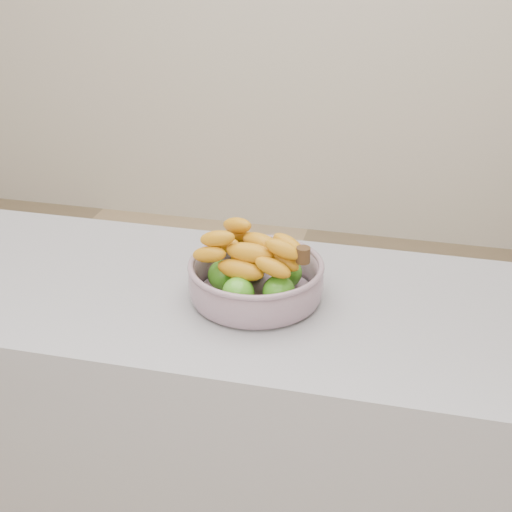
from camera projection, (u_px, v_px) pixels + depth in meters
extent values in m
plane|color=tan|center=(200.00, 489.00, 2.25)|extent=(4.00, 4.00, 0.00)
cube|color=gray|center=(159.00, 440.00, 1.79)|extent=(2.00, 0.60, 0.90)
cylinder|color=#9FACBF|center=(256.00, 295.00, 1.53)|extent=(0.25, 0.25, 0.01)
torus|color=#9FACBF|center=(256.00, 265.00, 1.50)|extent=(0.29, 0.29, 0.01)
sphere|color=#3B9519|center=(238.00, 293.00, 1.46)|extent=(0.07, 0.07, 0.07)
sphere|color=#3B9519|center=(279.00, 291.00, 1.47)|extent=(0.07, 0.07, 0.07)
sphere|color=#3B9519|center=(286.00, 272.00, 1.54)|extent=(0.07, 0.07, 0.07)
sphere|color=#3B9519|center=(253.00, 263.00, 1.58)|extent=(0.07, 0.07, 0.07)
sphere|color=#3B9519|center=(223.00, 275.00, 1.53)|extent=(0.07, 0.07, 0.07)
ellipsoid|color=#EBA413|center=(241.00, 270.00, 1.47)|extent=(0.19, 0.07, 0.04)
ellipsoid|color=#EBA413|center=(252.00, 261.00, 1.50)|extent=(0.19, 0.09, 0.04)
ellipsoid|color=#EBA413|center=(263.00, 253.00, 1.54)|extent=(0.18, 0.11, 0.04)
ellipsoid|color=#EBA413|center=(250.00, 253.00, 1.46)|extent=(0.19, 0.06, 0.04)
ellipsoid|color=#EBA413|center=(262.00, 244.00, 1.50)|extent=(0.18, 0.12, 0.04)
cylinder|color=#3E2714|center=(303.00, 255.00, 1.43)|extent=(0.03, 0.03, 0.03)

